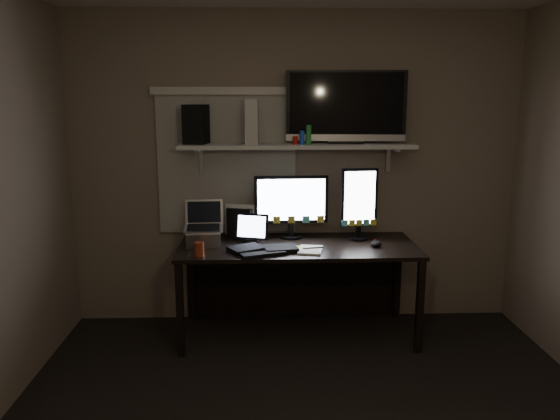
{
  "coord_description": "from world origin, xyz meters",
  "views": [
    {
      "loc": [
        -0.29,
        -2.58,
        1.83
      ],
      "look_at": [
        -0.14,
        1.25,
        1.04
      ],
      "focal_mm": 35.0,
      "sensor_mm": 36.0,
      "label": 1
    }
  ],
  "objects_px": {
    "keyboard": "(263,249)",
    "tablet": "(252,228)",
    "desk": "(297,262)",
    "game_console": "(252,122)",
    "monitor_portrait": "(359,204)",
    "speaker": "(196,124)",
    "cup": "(199,249)",
    "mouse": "(376,243)",
    "monitor_landscape": "(291,206)",
    "tv": "(346,107)",
    "laptop": "(203,224)"
  },
  "relations": [
    {
      "from": "cup",
      "to": "tv",
      "type": "relative_size",
      "value": 0.11
    },
    {
      "from": "monitor_landscape",
      "to": "keyboard",
      "type": "height_order",
      "value": "monitor_landscape"
    },
    {
      "from": "monitor_landscape",
      "to": "desk",
      "type": "bearing_deg",
      "value": -70.26
    },
    {
      "from": "desk",
      "to": "speaker",
      "type": "distance_m",
      "value": 1.33
    },
    {
      "from": "keyboard",
      "to": "game_console",
      "type": "height_order",
      "value": "game_console"
    },
    {
      "from": "desk",
      "to": "laptop",
      "type": "distance_m",
      "value": 0.8
    },
    {
      "from": "mouse",
      "to": "monitor_landscape",
      "type": "bearing_deg",
      "value": 172.01
    },
    {
      "from": "desk",
      "to": "tv",
      "type": "height_order",
      "value": "tv"
    },
    {
      "from": "game_console",
      "to": "speaker",
      "type": "xyz_separation_m",
      "value": [
        -0.43,
        0.02,
        -0.02
      ]
    },
    {
      "from": "laptop",
      "to": "speaker",
      "type": "height_order",
      "value": "speaker"
    },
    {
      "from": "tablet",
      "to": "tv",
      "type": "distance_m",
      "value": 1.18
    },
    {
      "from": "keyboard",
      "to": "monitor_landscape",
      "type": "bearing_deg",
      "value": 39.45
    },
    {
      "from": "tablet",
      "to": "desk",
      "type": "bearing_deg",
      "value": 23.51
    },
    {
      "from": "cup",
      "to": "tv",
      "type": "distance_m",
      "value": 1.55
    },
    {
      "from": "desk",
      "to": "tablet",
      "type": "xyz_separation_m",
      "value": [
        -0.35,
        -0.04,
        0.29
      ]
    },
    {
      "from": "game_console",
      "to": "tablet",
      "type": "bearing_deg",
      "value": -91.21
    },
    {
      "from": "keyboard",
      "to": "speaker",
      "type": "xyz_separation_m",
      "value": [
        -0.51,
        0.38,
        0.88
      ]
    },
    {
      "from": "monitor_landscape",
      "to": "game_console",
      "type": "xyz_separation_m",
      "value": [
        -0.3,
        -0.01,
        0.66
      ]
    },
    {
      "from": "monitor_portrait",
      "to": "laptop",
      "type": "relative_size",
      "value": 1.77
    },
    {
      "from": "cup",
      "to": "speaker",
      "type": "relative_size",
      "value": 0.35
    },
    {
      "from": "cup",
      "to": "game_console",
      "type": "distance_m",
      "value": 1.06
    },
    {
      "from": "monitor_portrait",
      "to": "laptop",
      "type": "bearing_deg",
      "value": -178.48
    },
    {
      "from": "tv",
      "to": "keyboard",
      "type": "bearing_deg",
      "value": -143.93
    },
    {
      "from": "keyboard",
      "to": "cup",
      "type": "bearing_deg",
      "value": 175.86
    },
    {
      "from": "desk",
      "to": "keyboard",
      "type": "distance_m",
      "value": 0.43
    },
    {
      "from": "keyboard",
      "to": "tablet",
      "type": "height_order",
      "value": "tablet"
    },
    {
      "from": "monitor_landscape",
      "to": "monitor_portrait",
      "type": "relative_size",
      "value": 1.02
    },
    {
      "from": "tablet",
      "to": "keyboard",
      "type": "bearing_deg",
      "value": -52.84
    },
    {
      "from": "monitor_portrait",
      "to": "speaker",
      "type": "xyz_separation_m",
      "value": [
        -1.26,
        0.08,
        0.61
      ]
    },
    {
      "from": "speaker",
      "to": "cup",
      "type": "bearing_deg",
      "value": -73.18
    },
    {
      "from": "keyboard",
      "to": "cup",
      "type": "distance_m",
      "value": 0.47
    },
    {
      "from": "game_console",
      "to": "tv",
      "type": "bearing_deg",
      "value": 4.87
    },
    {
      "from": "mouse",
      "to": "game_console",
      "type": "bearing_deg",
      "value": -179.81
    },
    {
      "from": "desk",
      "to": "cup",
      "type": "bearing_deg",
      "value": -150.41
    },
    {
      "from": "speaker",
      "to": "mouse",
      "type": "bearing_deg",
      "value": -1.22
    },
    {
      "from": "cup",
      "to": "tablet",
      "type": "bearing_deg",
      "value": 44.93
    },
    {
      "from": "speaker",
      "to": "game_console",
      "type": "bearing_deg",
      "value": 8.18
    },
    {
      "from": "monitor_landscape",
      "to": "game_console",
      "type": "height_order",
      "value": "game_console"
    },
    {
      "from": "desk",
      "to": "tv",
      "type": "distance_m",
      "value": 1.26
    },
    {
      "from": "monitor_landscape",
      "to": "tablet",
      "type": "height_order",
      "value": "monitor_landscape"
    },
    {
      "from": "laptop",
      "to": "game_console",
      "type": "height_order",
      "value": "game_console"
    },
    {
      "from": "keyboard",
      "to": "game_console",
      "type": "xyz_separation_m",
      "value": [
        -0.08,
        0.36,
        0.9
      ]
    },
    {
      "from": "monitor_landscape",
      "to": "speaker",
      "type": "height_order",
      "value": "speaker"
    },
    {
      "from": "monitor_portrait",
      "to": "mouse",
      "type": "distance_m",
      "value": 0.35
    },
    {
      "from": "mouse",
      "to": "cup",
      "type": "relative_size",
      "value": 1.13
    },
    {
      "from": "laptop",
      "to": "tv",
      "type": "height_order",
      "value": "tv"
    },
    {
      "from": "monitor_portrait",
      "to": "tv",
      "type": "relative_size",
      "value": 0.63
    },
    {
      "from": "keyboard",
      "to": "tv",
      "type": "xyz_separation_m",
      "value": [
        0.64,
        0.39,
        1.01
      ]
    },
    {
      "from": "keyboard",
      "to": "laptop",
      "type": "xyz_separation_m",
      "value": [
        -0.45,
        0.17,
        0.15
      ]
    },
    {
      "from": "monitor_landscape",
      "to": "laptop",
      "type": "bearing_deg",
      "value": -165.68
    }
  ]
}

